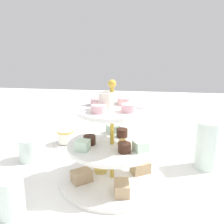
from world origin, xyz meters
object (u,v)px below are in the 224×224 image
object	(u,v)px
tiered_serving_stand	(112,152)
water_glass_mid_back	(10,196)
water_glass_tall_right	(207,145)
butter_knife_right	(130,135)
water_glass_short_left	(29,149)
teacup_with_saucer	(66,137)

from	to	relation	value
tiered_serving_stand	water_glass_mid_back	size ratio (longest dim) A/B	3.27
tiered_serving_stand	water_glass_tall_right	xyz separation A→B (m)	(-0.26, -0.11, -0.01)
water_glass_mid_back	tiered_serving_stand	bearing A→B (deg)	-140.40
butter_knife_right	water_glass_mid_back	size ratio (longest dim) A/B	2.04
water_glass_short_left	teacup_with_saucer	bearing A→B (deg)	-118.24
water_glass_tall_right	water_glass_mid_back	distance (m)	0.52
teacup_with_saucer	butter_knife_right	xyz separation A→B (m)	(-0.22, -0.11, -0.02)
water_glass_short_left	butter_knife_right	size ratio (longest dim) A/B	0.40
teacup_with_saucer	butter_knife_right	bearing A→B (deg)	-153.81
tiered_serving_stand	water_glass_short_left	world-z (taller)	tiered_serving_stand
water_glass_mid_back	water_glass_tall_right	bearing A→B (deg)	-149.50
water_glass_tall_right	water_glass_short_left	xyz separation A→B (m)	(0.52, 0.02, -0.03)
water_glass_tall_right	water_glass_short_left	size ratio (longest dim) A/B	2.02
tiered_serving_stand	water_glass_tall_right	size ratio (longest dim) A/B	1.99
water_glass_mid_back	teacup_with_saucer	bearing A→B (deg)	-90.08
tiered_serving_stand	teacup_with_saucer	world-z (taller)	tiered_serving_stand
butter_knife_right	tiered_serving_stand	bearing A→B (deg)	94.93
water_glass_tall_right	teacup_with_saucer	world-z (taller)	water_glass_tall_right
tiered_serving_stand	teacup_with_saucer	distance (m)	0.30
tiered_serving_stand	teacup_with_saucer	xyz separation A→B (m)	(0.19, -0.22, -0.06)
water_glass_short_left	tiered_serving_stand	bearing A→B (deg)	162.21
water_glass_short_left	teacup_with_saucer	xyz separation A→B (m)	(-0.07, -0.13, -0.01)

